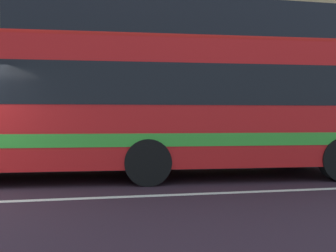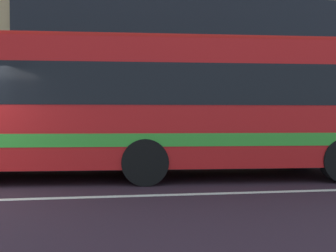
{
  "view_description": "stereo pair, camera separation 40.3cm",
  "coord_description": "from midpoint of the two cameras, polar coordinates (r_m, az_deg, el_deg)",
  "views": [
    {
      "loc": [
        3.1,
        -6.48,
        1.45
      ],
      "look_at": [
        4.67,
        2.25,
        1.24
      ],
      "focal_mm": 37.95,
      "sensor_mm": 36.0,
      "label": 1
    },
    {
      "loc": [
        3.5,
        -6.54,
        1.45
      ],
      "look_at": [
        4.67,
        2.25,
        1.24
      ],
      "focal_mm": 37.95,
      "sensor_mm": 36.0,
      "label": 2
    }
  ],
  "objects": [
    {
      "name": "apartment_block_right",
      "position": [
        21.32,
        6.18,
        11.36
      ],
      "size": [
        22.44,
        8.88,
        10.32
      ],
      "color": "tan",
      "rests_on": "ground_plane"
    },
    {
      "name": "transit_bus",
      "position": [
        8.68,
        -10.23,
        3.64
      ],
      "size": [
        12.48,
        3.15,
        3.26
      ],
      "color": "red",
      "rests_on": "ground_plane"
    }
  ]
}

